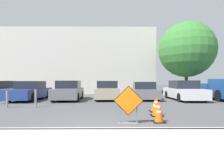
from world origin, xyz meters
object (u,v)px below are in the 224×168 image
Objects in this scene: parked_car_second at (31,91)px; bollard_nearest at (36,98)px; traffic_cone_second at (157,106)px; parked_car_fifth at (144,91)px; bollard_second at (7,99)px; traffic_cone_nearest at (159,112)px; traffic_cone_third at (155,105)px; pickup_truck at (221,90)px; parked_car_sixth at (184,91)px; parked_car_fourth at (107,91)px; road_closed_sign at (129,104)px; parked_car_third at (69,91)px.

parked_car_second is 4.70× the size of bollard_nearest.
traffic_cone_second is 6.92m from parked_car_fifth.
parked_car_second is at bearing 97.52° from bollard_second.
traffic_cone_nearest is at bearing 86.09° from parked_car_fifth.
pickup_truck is (6.55, 5.37, 0.44)m from traffic_cone_third.
parked_car_sixth is at bearing 179.61° from parked_car_second.
parked_car_fifth is (2.99, 0.06, -0.04)m from parked_car_fourth.
road_closed_sign reaches higher than bollard_nearest.
parked_car_fourth reaches higher than bollard_second.
bollard_nearest is at bearing 36.38° from parked_car_fifth.
traffic_cone_nearest is at bearing 137.10° from parked_car_second.
bollard_second is at bearing 170.29° from traffic_cone_third.
parked_car_fifth is (0.57, 5.87, 0.34)m from traffic_cone_third.
traffic_cone_third is 6.45m from bollard_nearest.
parked_car_fourth is at bearing 108.15° from traffic_cone_second.
traffic_cone_third is at bearing 40.56° from pickup_truck.
pickup_truck reaches higher than traffic_cone_second.
road_closed_sign is at bearing 78.80° from parked_car_fifth.
pickup_truck reaches higher than parked_car_third.
parked_car_second is at bearing 3.23° from parked_car_fourth.
bollard_second is at bearing 149.68° from road_closed_sign.
parked_car_sixth is at bearing 21.39° from bollard_nearest.
parked_car_second reaches higher than bollard_nearest.
pickup_truck is 5.64× the size of bollard_nearest.
parked_car_fifth is at bearing 84.43° from traffic_cone_third.
road_closed_sign is 9.13m from parked_car_sixth.
parked_car_sixth reaches higher than traffic_cone_third.
road_closed_sign is 1.42× the size of bollard_second.
parked_car_sixth is at bearing 61.63° from traffic_cone_nearest.
pickup_truck is at bearing 47.19° from traffic_cone_nearest.
traffic_cone_second is 0.88× the size of bollard_second.
parked_car_third is at bearing 9.28° from parked_car_fourth.
road_closed_sign is at bearing -168.42° from traffic_cone_nearest.
pickup_truck is 14.99m from bollard_second.
pickup_truck is at bearing -177.27° from parked_car_sixth.
parked_car_fourth is (5.99, 0.49, 0.00)m from parked_car_second.
parked_car_fifth is at bearing 83.66° from traffic_cone_second.
bollard_second is (-7.48, 3.49, 0.12)m from traffic_cone_nearest.
parked_car_second is at bearing 1.42° from pickup_truck.
bollard_nearest is (-0.89, -3.89, -0.16)m from parked_car_third.
bollard_second is (-5.46, -4.45, -0.19)m from parked_car_fourth.
road_closed_sign reaches higher than traffic_cone_nearest.
parked_car_second is at bearing -0.72° from parked_car_sixth.
bollard_nearest is (2.11, -3.97, -0.16)m from parked_car_second.
parked_car_fifth is at bearing -176.39° from parked_car_second.
parked_car_third reaches higher than bollard_nearest.
parked_car_third is at bearing 57.58° from bollard_second.
traffic_cone_nearest is 10.25m from pickup_truck.
parked_car_fourth reaches higher than parked_car_fifth.
traffic_cone_second is 8.14m from parked_car_third.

